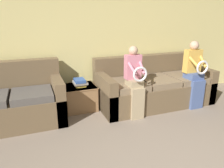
# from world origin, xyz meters

# --- Properties ---
(wall_back) EXTENTS (7.42, 0.06, 2.55)m
(wall_back) POSITION_xyz_m (0.00, 3.07, 1.27)
(wall_back) COLOR #DBCC7F
(wall_back) RESTS_ON ground_plane
(couch_main) EXTENTS (2.25, 0.98, 0.92)m
(couch_main) POSITION_xyz_m (0.82, 2.55, 0.33)
(couch_main) COLOR brown
(couch_main) RESTS_ON ground_plane
(couch_side) EXTENTS (1.64, 0.86, 0.99)m
(couch_side) POSITION_xyz_m (-1.79, 2.59, 0.35)
(couch_side) COLOR brown
(couch_side) RESTS_ON ground_plane
(child_left_seated) EXTENTS (0.27, 0.37, 1.23)m
(child_left_seated) POSITION_xyz_m (0.19, 2.13, 0.68)
(child_left_seated) COLOR tan
(child_left_seated) RESTS_ON ground_plane
(child_right_seated) EXTENTS (0.33, 0.38, 1.26)m
(child_right_seated) POSITION_xyz_m (1.44, 2.13, 0.69)
(child_right_seated) COLOR #475B8E
(child_right_seated) RESTS_ON ground_plane
(side_shelf) EXTENTS (0.58, 0.53, 0.46)m
(side_shelf) POSITION_xyz_m (-0.63, 2.76, 0.24)
(side_shelf) COLOR olive
(side_shelf) RESTS_ON ground_plane
(book_stack) EXTENTS (0.25, 0.27, 0.14)m
(book_stack) POSITION_xyz_m (-0.62, 2.75, 0.53)
(book_stack) COLOR gold
(book_stack) RESTS_ON side_shelf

